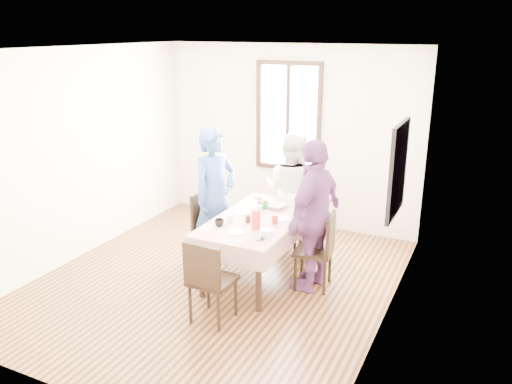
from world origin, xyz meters
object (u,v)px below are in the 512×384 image
(chair_far, at_px, (291,214))
(chair_left, at_px, (214,228))
(chair_near, at_px, (213,280))
(dining_table, at_px, (258,248))
(chair_right, at_px, (314,251))
(person_left, at_px, (214,197))
(person_far, at_px, (291,191))
(person_right, at_px, (313,216))

(chair_far, bearing_deg, chair_left, 62.80)
(chair_left, bearing_deg, chair_near, 35.33)
(dining_table, relative_size, chair_right, 1.72)
(chair_far, relative_size, person_left, 0.52)
(chair_right, relative_size, person_far, 0.57)
(chair_left, distance_m, person_far, 1.19)
(dining_table, relative_size, chair_near, 1.72)
(chair_left, height_order, person_right, person_right)
(chair_far, height_order, person_left, person_left)
(dining_table, bearing_deg, chair_far, 90.00)
(chair_right, height_order, person_right, person_right)
(person_right, bearing_deg, chair_far, -137.09)
(person_far, bearing_deg, chair_right, 127.52)
(chair_near, height_order, person_left, person_left)
(chair_right, bearing_deg, dining_table, 86.32)
(chair_far, distance_m, chair_near, 2.16)
(dining_table, distance_m, chair_far, 1.08)
(chair_right, bearing_deg, chair_left, 78.21)
(chair_right, relative_size, chair_near, 1.00)
(person_far, bearing_deg, person_right, 126.80)
(person_left, height_order, person_far, person_left)
(chair_left, distance_m, chair_far, 1.16)
(chair_left, bearing_deg, person_left, 95.90)
(chair_right, bearing_deg, person_left, 78.16)
(chair_right, bearing_deg, person_far, 26.66)
(chair_far, height_order, person_right, person_right)
(chair_right, height_order, person_left, person_left)
(dining_table, xyz_separation_m, person_right, (0.67, 0.05, 0.51))
(chair_far, xyz_separation_m, person_right, (0.67, -1.03, 0.43))
(chair_left, xyz_separation_m, person_right, (1.36, -0.10, 0.43))
(dining_table, distance_m, chair_right, 0.70)
(person_left, bearing_deg, chair_near, -131.01)
(chair_left, distance_m, person_right, 1.43)
(dining_table, height_order, person_far, person_far)
(dining_table, xyz_separation_m, person_far, (0.00, 1.06, 0.42))
(person_right, bearing_deg, person_far, -136.59)
(dining_table, bearing_deg, chair_right, 4.06)
(person_far, bearing_deg, dining_table, 93.13)
(chair_left, distance_m, chair_near, 1.41)
(chair_far, xyz_separation_m, person_left, (-0.67, -0.93, 0.43))
(dining_table, height_order, person_left, person_left)
(chair_near, height_order, person_far, person_far)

